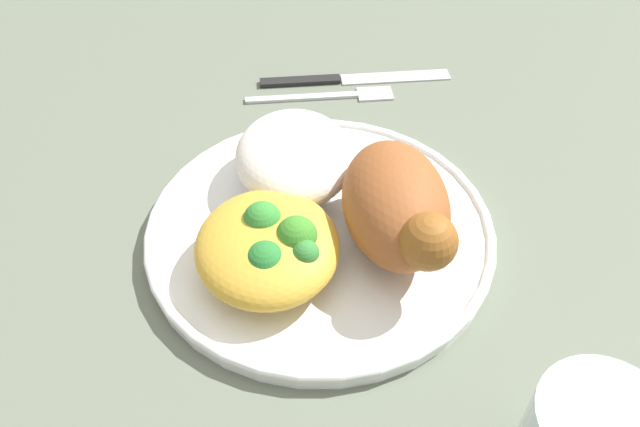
# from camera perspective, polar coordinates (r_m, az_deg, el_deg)

# --- Properties ---
(ground_plane) EXTENTS (2.00, 2.00, 0.00)m
(ground_plane) POSITION_cam_1_polar(r_m,az_deg,el_deg) (0.48, 0.00, -2.10)
(ground_plane) COLOR #5E6656
(plate) EXTENTS (0.26, 0.26, 0.02)m
(plate) POSITION_cam_1_polar(r_m,az_deg,el_deg) (0.48, 0.00, -1.45)
(plate) COLOR white
(plate) RESTS_ON ground_plane
(roasted_chicken) EXTENTS (0.13, 0.07, 0.06)m
(roasted_chicken) POSITION_cam_1_polar(r_m,az_deg,el_deg) (0.44, 7.05, 0.63)
(roasted_chicken) COLOR brown
(roasted_chicken) RESTS_ON plate
(rice_pile) EXTENTS (0.11, 0.09, 0.05)m
(rice_pile) POSITION_cam_1_polar(r_m,az_deg,el_deg) (0.49, -2.32, 5.19)
(rice_pile) COLOR silver
(rice_pile) RESTS_ON plate
(mac_cheese_with_broccoli) EXTENTS (0.11, 0.10, 0.05)m
(mac_cheese_with_broccoli) POSITION_cam_1_polar(r_m,az_deg,el_deg) (0.43, -4.62, -2.91)
(mac_cheese_with_broccoli) COLOR gold
(mac_cheese_with_broccoli) RESTS_ON plate
(fork) EXTENTS (0.02, 0.14, 0.01)m
(fork) POSITION_cam_1_polar(r_m,az_deg,el_deg) (0.62, 0.87, 10.66)
(fork) COLOR #B2B2B7
(fork) RESTS_ON ground_plane
(knife) EXTENTS (0.02, 0.19, 0.01)m
(knife) POSITION_cam_1_polar(r_m,az_deg,el_deg) (0.65, 1.84, 12.14)
(knife) COLOR black
(knife) RESTS_ON ground_plane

